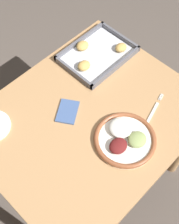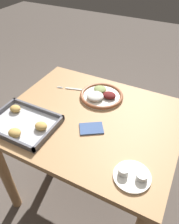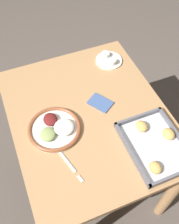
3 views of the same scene
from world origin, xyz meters
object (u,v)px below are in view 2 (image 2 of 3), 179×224
object	(u,v)px
dinner_plate	(101,95)
fork	(75,89)
napkin	(91,128)
baking_tray	(23,123)
saucer_plate	(132,175)

from	to	relation	value
dinner_plate	fork	xyz separation A→B (m)	(0.18, -0.00, -0.01)
napkin	baking_tray	bearing A→B (deg)	22.39
dinner_plate	napkin	xyz separation A→B (m)	(-0.07, 0.26, -0.01)
fork	dinner_plate	bearing A→B (deg)	164.08
dinner_plate	napkin	world-z (taller)	dinner_plate
baking_tray	dinner_plate	bearing A→B (deg)	-122.34
baking_tray	napkin	distance (m)	0.34
baking_tray	saucer_plate	bearing A→B (deg)	176.15
fork	baking_tray	world-z (taller)	baking_tray
fork	napkin	bearing A→B (deg)	117.74
saucer_plate	napkin	xyz separation A→B (m)	(0.26, -0.17, -0.01)
saucer_plate	napkin	distance (m)	0.31
dinner_plate	saucer_plate	world-z (taller)	dinner_plate
saucer_plate	fork	bearing A→B (deg)	-40.13
dinner_plate	saucer_plate	distance (m)	0.54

